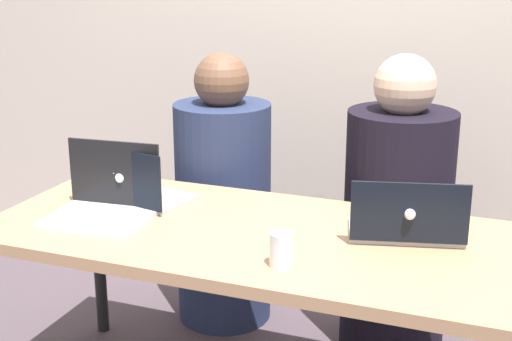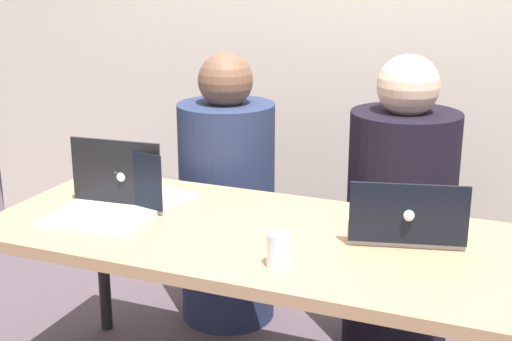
% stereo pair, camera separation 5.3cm
% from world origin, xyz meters
% --- Properties ---
extents(back_wall, '(4.50, 0.10, 2.47)m').
position_xyz_m(back_wall, '(0.00, 1.39, 1.23)').
color(back_wall, beige).
rests_on(back_wall, ground).
extents(desk, '(1.73, 0.78, 0.71)m').
position_xyz_m(desk, '(0.00, 0.00, 0.65)').
color(desk, tan).
rests_on(desk, ground).
extents(person_on_left, '(0.42, 0.42, 1.19)m').
position_xyz_m(person_on_left, '(-0.38, 0.66, 0.53)').
color(person_on_left, navy).
rests_on(person_on_left, ground).
extents(person_on_right, '(0.47, 0.47, 1.22)m').
position_xyz_m(person_on_right, '(0.38, 0.66, 0.54)').
color(person_on_right, black).
rests_on(person_on_right, ground).
extents(laptop_back_left, '(0.38, 0.29, 0.21)m').
position_xyz_m(laptop_back_left, '(-0.47, 0.11, 0.75)').
color(laptop_back_left, '#AFB8B8').
rests_on(laptop_back_left, desk).
extents(laptop_front_left, '(0.36, 0.30, 0.25)m').
position_xyz_m(laptop_front_left, '(-0.50, -0.06, 0.76)').
color(laptop_front_left, silver).
rests_on(laptop_front_left, desk).
extents(laptop_back_right, '(0.40, 0.30, 0.21)m').
position_xyz_m(laptop_back_right, '(0.50, 0.11, 0.75)').
color(laptop_back_right, '#B0B0B4').
rests_on(laptop_back_right, desk).
extents(water_glass_right, '(0.07, 0.07, 0.10)m').
position_xyz_m(water_glass_right, '(0.20, -0.23, 0.75)').
color(water_glass_right, white).
rests_on(water_glass_right, desk).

